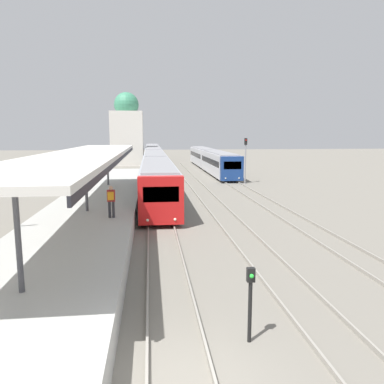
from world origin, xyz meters
name	(u,v)px	position (x,y,z in m)	size (l,w,h in m)	color
track_platform_line	(181,383)	(0.00, 0.00, 0.07)	(1.51, 120.00, 0.15)	gray
track_middle_line	(364,370)	(4.08, 0.00, 0.07)	(1.51, 120.00, 0.15)	gray
platform_canopy	(86,155)	(-4.08, 14.02, 4.13)	(4.00, 27.39, 3.28)	beige
person_on_platform	(111,199)	(-2.59, 12.12, 1.96)	(0.40, 0.40, 1.66)	#2D2D33
train_near	(154,159)	(0.00, 46.10, 1.71)	(2.55, 65.97, 3.07)	red
train_far	(210,159)	(8.16, 47.14, 1.67)	(2.48, 30.49, 3.01)	navy
signal_post_near	(250,297)	(1.88, 1.52, 1.22)	(0.20, 0.22, 1.97)	black
signal_mast_far	(245,155)	(9.51, 31.71, 3.04)	(0.28, 0.29, 4.82)	gray
distant_domed_building	(127,131)	(-4.34, 57.74, 5.68)	(5.33, 5.33, 12.15)	silver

